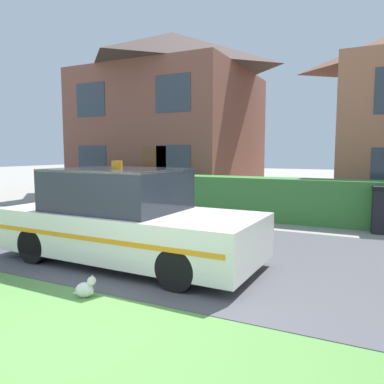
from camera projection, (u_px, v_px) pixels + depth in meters
name	position (u px, v px, depth m)	size (l,w,h in m)	color
ground_plane	(71.00, 335.00, 3.85)	(80.00, 80.00, 0.00)	gray
road_strip	(209.00, 252.00, 7.01)	(28.00, 5.01, 0.01)	#4C4C51
lawn_verge	(48.00, 349.00, 3.58)	(28.00, 2.70, 0.01)	#568C42
garden_hedge	(232.00, 197.00, 10.86)	(13.69, 0.88, 1.17)	#3D7F38
police_car	(126.00, 219.00, 6.38)	(4.53, 1.93, 1.73)	black
cat	(86.00, 288.00, 4.85)	(0.35, 0.24, 0.29)	silver
house_left	(173.00, 113.00, 16.79)	(7.03, 6.91, 7.12)	brown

